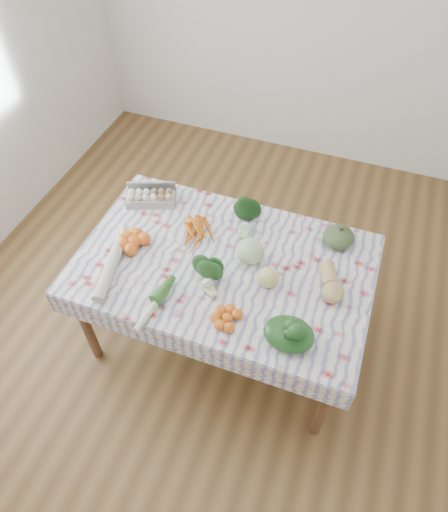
# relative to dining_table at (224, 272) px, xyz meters

# --- Properties ---
(ground) EXTENTS (4.50, 4.50, 0.00)m
(ground) POSITION_rel_dining_table_xyz_m (0.00, 0.00, -0.68)
(ground) COLOR brown
(ground) RESTS_ON ground
(dining_table) EXTENTS (1.60, 1.00, 0.75)m
(dining_table) POSITION_rel_dining_table_xyz_m (0.00, 0.00, 0.00)
(dining_table) COLOR brown
(dining_table) RESTS_ON ground
(tablecloth) EXTENTS (1.66, 1.06, 0.01)m
(tablecloth) POSITION_rel_dining_table_xyz_m (0.00, 0.00, 0.08)
(tablecloth) COLOR white
(tablecloth) RESTS_ON dining_table
(egg_carton) EXTENTS (0.33, 0.22, 0.08)m
(egg_carton) POSITION_rel_dining_table_xyz_m (-0.61, 0.30, 0.12)
(egg_carton) COLOR #A4A4A0
(egg_carton) RESTS_ON tablecloth
(carrot_bunch) EXTENTS (0.28, 0.27, 0.04)m
(carrot_bunch) POSITION_rel_dining_table_xyz_m (-0.23, 0.13, 0.10)
(carrot_bunch) COLOR #C95907
(carrot_bunch) RESTS_ON tablecloth
(kale_bunch) EXTENTS (0.20, 0.18, 0.16)m
(kale_bunch) POSITION_rel_dining_table_xyz_m (0.03, 0.32, 0.16)
(kale_bunch) COLOR black
(kale_bunch) RESTS_ON tablecloth
(kabocha_squash) EXTENTS (0.22, 0.22, 0.12)m
(kabocha_squash) POSITION_rel_dining_table_xyz_m (0.57, 0.37, 0.14)
(kabocha_squash) COLOR #3F562E
(kabocha_squash) RESTS_ON tablecloth
(cabbage) EXTENTS (0.17, 0.17, 0.15)m
(cabbage) POSITION_rel_dining_table_xyz_m (0.13, 0.07, 0.16)
(cabbage) COLOR #B2CE8C
(cabbage) RESTS_ON tablecloth
(butternut_squash) EXTENTS (0.20, 0.27, 0.12)m
(butternut_squash) POSITION_rel_dining_table_xyz_m (0.59, 0.03, 0.14)
(butternut_squash) COLOR tan
(butternut_squash) RESTS_ON tablecloth
(orange_cluster) EXTENTS (0.31, 0.31, 0.08)m
(orange_cluster) POSITION_rel_dining_table_xyz_m (-0.53, -0.06, 0.12)
(orange_cluster) COLOR orange
(orange_cluster) RESTS_ON tablecloth
(broccoli) EXTENTS (0.24, 0.24, 0.13)m
(broccoli) POSITION_rel_dining_table_xyz_m (-0.06, -0.16, 0.15)
(broccoli) COLOR #1F4E1C
(broccoli) RESTS_ON tablecloth
(mandarin_cluster) EXTENTS (0.22, 0.22, 0.06)m
(mandarin_cluster) POSITION_rel_dining_table_xyz_m (0.15, -0.36, 0.11)
(mandarin_cluster) COLOR orange
(mandarin_cluster) RESTS_ON tablecloth
(grapefruit) EXTENTS (0.13, 0.13, 0.12)m
(grapefruit) POSITION_rel_dining_table_xyz_m (0.27, -0.06, 0.14)
(grapefruit) COLOR #DDD27B
(grapefruit) RESTS_ON tablecloth
(spinach_bag) EXTENTS (0.29, 0.24, 0.11)m
(spinach_bag) POSITION_rel_dining_table_xyz_m (0.47, -0.36, 0.14)
(spinach_bag) COLOR #143814
(spinach_bag) RESTS_ON tablecloth
(daikon) EXTENTS (0.17, 0.47, 0.07)m
(daikon) POSITION_rel_dining_table_xyz_m (-0.57, -0.28, 0.12)
(daikon) COLOR beige
(daikon) RESTS_ON tablecloth
(leek) EXTENTS (0.08, 0.35, 0.04)m
(leek) POSITION_rel_dining_table_xyz_m (-0.23, -0.41, 0.10)
(leek) COLOR silver
(leek) RESTS_ON tablecloth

